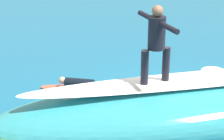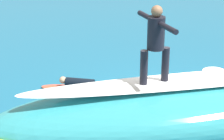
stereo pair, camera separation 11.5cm
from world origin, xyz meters
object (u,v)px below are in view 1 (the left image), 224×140
(surfer_riding, at_px, (156,39))
(surfboard_paddling, at_px, (80,90))
(surfboard_riding, at_px, (155,84))
(surfer_paddling, at_px, (84,84))

(surfer_riding, distance_m, surfboard_paddling, 3.99)
(surfboard_riding, relative_size, surfer_paddling, 1.15)
(surfboard_paddling, distance_m, surfer_paddling, 0.22)
(surfboard_paddling, bearing_deg, surfboard_riding, 135.65)
(surfboard_paddling, bearing_deg, surfer_riding, 135.65)
(surfboard_riding, height_order, surfer_riding, surfer_riding)
(surfboard_paddling, height_order, surfer_paddling, surfer_paddling)
(surfer_riding, bearing_deg, surfboard_paddling, -77.88)
(surfboard_riding, height_order, surfer_paddling, surfboard_riding)
(surfboard_paddling, bearing_deg, surfer_paddling, 180.00)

